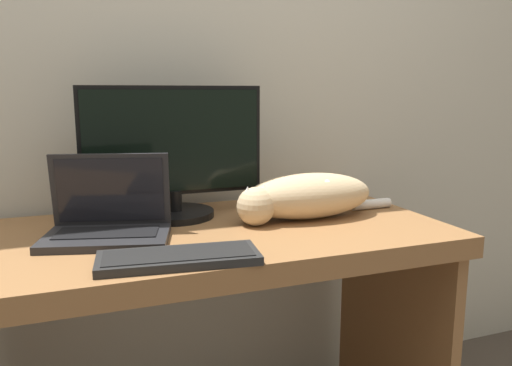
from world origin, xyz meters
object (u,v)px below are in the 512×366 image
cat (305,195)px  external_keyboard (179,258)px  monitor (174,155)px  laptop (108,222)px

cat → external_keyboard: bearing=-150.4°
monitor → laptop: monitor is taller
cat → laptop: bearing=-179.7°
external_keyboard → cat: cat is taller
monitor → laptop: bearing=-141.5°
external_keyboard → monitor: bearing=86.3°
laptop → external_keyboard: bearing=-46.6°
laptop → cat: (0.58, 0.01, 0.03)m
external_keyboard → cat: 0.52m
monitor → laptop: size_ratio=1.55×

